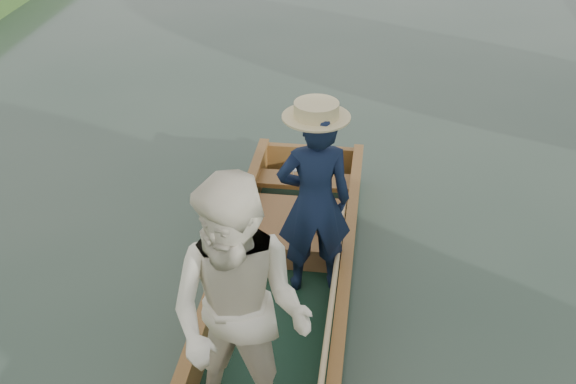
# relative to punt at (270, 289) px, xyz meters

# --- Properties ---
(ground) EXTENTS (120.00, 120.00, 0.00)m
(ground) POSITION_rel_punt_xyz_m (-0.00, 0.37, -0.72)
(ground) COLOR #283D30
(ground) RESTS_ON ground
(punt) EXTENTS (1.17, 5.00, 2.03)m
(punt) POSITION_rel_punt_xyz_m (0.00, 0.00, 0.00)
(punt) COLOR black
(punt) RESTS_ON ground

